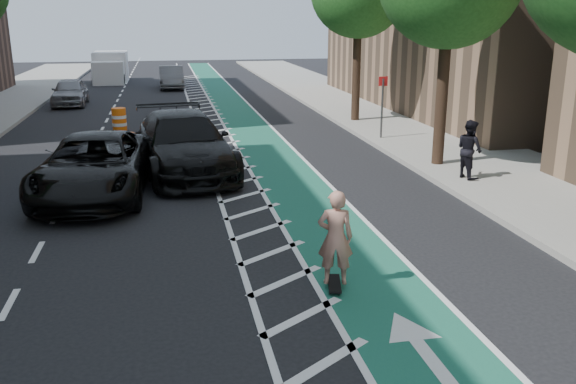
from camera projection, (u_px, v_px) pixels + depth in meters
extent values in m
plane|color=black|center=(202.00, 288.00, 10.77)|extent=(120.00, 120.00, 0.00)
cube|color=#164E41|center=(272.00, 158.00, 20.75)|extent=(2.00, 90.00, 0.01)
cube|color=silver|center=(228.00, 160.00, 20.47)|extent=(1.40, 90.00, 0.01)
cube|color=gray|center=(450.00, 148.00, 21.96)|extent=(5.00, 90.00, 0.15)
cube|color=gray|center=(385.00, 151.00, 21.49)|extent=(0.12, 90.00, 0.16)
cylinder|color=#382619|center=(436.00, 97.00, 19.18)|extent=(0.36, 0.36, 4.40)
cylinder|color=#382619|center=(358.00, 74.00, 26.72)|extent=(0.36, 0.36, 4.40)
cylinder|color=#4C4C4C|center=(382.00, 110.00, 23.17)|extent=(0.08, 0.08, 2.40)
cube|color=red|center=(383.00, 81.00, 22.87)|extent=(0.35, 0.02, 0.35)
cube|color=black|center=(334.00, 283.00, 10.76)|extent=(0.38, 0.80, 0.03)
cylinder|color=black|center=(329.00, 280.00, 11.02)|extent=(0.04, 0.06, 0.06)
cylinder|color=black|center=(338.00, 281.00, 11.02)|extent=(0.04, 0.06, 0.06)
cylinder|color=black|center=(330.00, 293.00, 10.53)|extent=(0.04, 0.06, 0.06)
cylinder|color=black|center=(340.00, 293.00, 10.53)|extent=(0.04, 0.06, 0.06)
imported|color=tan|center=(335.00, 237.00, 10.52)|extent=(0.69, 0.53, 1.70)
imported|color=black|center=(95.00, 166.00, 16.19)|extent=(3.12, 6.04, 1.63)
imported|color=black|center=(183.00, 143.00, 18.58)|extent=(3.36, 6.55, 1.82)
imported|color=gray|center=(70.00, 92.00, 32.99)|extent=(1.79, 4.27, 1.44)
imported|color=slate|center=(171.00, 77.00, 40.84)|extent=(1.60, 4.47, 1.47)
imported|color=black|center=(469.00, 149.00, 17.37)|extent=(0.79, 0.93, 1.68)
cube|color=white|center=(111.00, 66.00, 45.38)|extent=(2.38, 3.45, 2.15)
cube|color=white|center=(109.00, 73.00, 43.03)|extent=(2.16, 1.73, 1.61)
cylinder|color=black|center=(94.00, 80.00, 42.55)|extent=(0.27, 0.75, 0.75)
cylinder|color=black|center=(123.00, 80.00, 42.93)|extent=(0.27, 0.75, 0.75)
cylinder|color=black|center=(99.00, 75.00, 46.19)|extent=(0.27, 0.75, 0.75)
cylinder|color=black|center=(126.00, 75.00, 46.57)|extent=(0.27, 0.75, 0.75)
cylinder|color=#FA5C0D|center=(94.00, 167.00, 17.48)|extent=(0.56, 0.56, 0.96)
cylinder|color=silver|center=(95.00, 172.00, 17.52)|extent=(0.57, 0.57, 0.13)
cylinder|color=silver|center=(94.00, 162.00, 17.44)|extent=(0.57, 0.57, 0.13)
cylinder|color=black|center=(95.00, 182.00, 17.61)|extent=(0.71, 0.71, 0.04)
cylinder|color=#F0530C|center=(128.00, 146.00, 20.53)|extent=(0.51, 0.51, 0.88)
cylinder|color=silver|center=(128.00, 150.00, 20.58)|extent=(0.52, 0.52, 0.12)
cylinder|color=silver|center=(127.00, 142.00, 20.50)|extent=(0.52, 0.52, 0.12)
cylinder|color=black|center=(129.00, 158.00, 20.65)|extent=(0.64, 0.64, 0.04)
cylinder|color=#FF640D|center=(119.00, 120.00, 25.26)|extent=(0.58, 0.58, 1.01)
cylinder|color=silver|center=(120.00, 124.00, 25.30)|extent=(0.59, 0.59, 0.13)
cylinder|color=silver|center=(119.00, 117.00, 25.22)|extent=(0.59, 0.59, 0.13)
cylinder|color=black|center=(120.00, 132.00, 25.39)|extent=(0.74, 0.74, 0.04)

